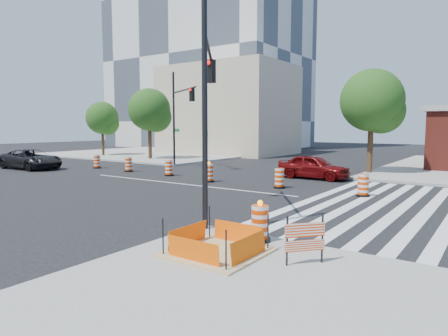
{
  "coord_description": "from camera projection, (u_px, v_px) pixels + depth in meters",
  "views": [
    {
      "loc": [
        14.51,
        -16.53,
        3.19
      ],
      "look_at": [
        4.74,
        -2.64,
        1.4
      ],
      "focal_mm": 32.0,
      "sensor_mm": 36.0,
      "label": 1
    }
  ],
  "objects": [
    {
      "name": "ground",
      "position": [
        181.0,
        184.0,
        22.08
      ],
      "size": [
        120.0,
        120.0,
        0.0
      ],
      "primitive_type": "plane",
      "color": "black",
      "rests_on": "ground"
    },
    {
      "name": "sidewalk_nw",
      "position": [
        167.0,
        153.0,
        47.01
      ],
      "size": [
        22.0,
        22.0,
        0.15
      ],
      "primitive_type": "cube",
      "color": "gray",
      "rests_on": "ground"
    },
    {
      "name": "crosswalk_east",
      "position": [
        390.0,
        207.0,
        15.81
      ],
      "size": [
        6.75,
        13.5,
        0.01
      ],
      "color": "silver",
      "rests_on": "ground"
    },
    {
      "name": "lane_centerline",
      "position": [
        181.0,
        184.0,
        22.08
      ],
      "size": [
        14.0,
        0.12,
        0.01
      ],
      "primitive_type": "cube",
      "color": "silver",
      "rests_on": "ground"
    },
    {
      "name": "excavation_pit",
      "position": [
        217.0,
        250.0,
        9.58
      ],
      "size": [
        2.2,
        2.2,
        0.9
      ],
      "color": "tan",
      "rests_on": "ground"
    },
    {
      "name": "tower_nw",
      "position": [
        208.0,
        0.0,
        61.12
      ],
      "size": [
        28.0,
        18.0,
        45.0
      ],
      "primitive_type": "cube",
      "color": "silver",
      "rests_on": "ground"
    },
    {
      "name": "beige_midrise",
      "position": [
        228.0,
        110.0,
        46.32
      ],
      "size": [
        14.0,
        10.0,
        10.0
      ],
      "primitive_type": "cube",
      "color": "tan",
      "rests_on": "ground"
    },
    {
      "name": "red_coupe",
      "position": [
        314.0,
        167.0,
        24.19
      ],
      "size": [
        4.37,
        1.86,
        1.47
      ],
      "primitive_type": "imported",
      "rotation": [
        0.0,
        0.0,
        1.54
      ],
      "color": "#580708",
      "rests_on": "ground"
    },
    {
      "name": "dark_suv",
      "position": [
        31.0,
        159.0,
        29.74
      ],
      "size": [
        5.37,
        2.64,
        1.47
      ],
      "primitive_type": "imported",
      "rotation": [
        0.0,
        0.0,
        1.61
      ],
      "color": "black",
      "rests_on": "ground"
    },
    {
      "name": "signal_pole_se",
      "position": [
        207.0,
        85.0,
        12.96
      ],
      "size": [
        3.25,
        4.64,
        7.33
      ],
      "rotation": [
        0.0,
        0.0,
        2.18
      ],
      "color": "black",
      "rests_on": "ground"
    },
    {
      "name": "signal_pole_nw",
      "position": [
        179.0,
        109.0,
        30.13
      ],
      "size": [
        4.73,
        3.02,
        7.26
      ],
      "rotation": [
        0.0,
        0.0,
        -0.56
      ],
      "color": "black",
      "rests_on": "ground"
    },
    {
      "name": "pit_drum",
      "position": [
        260.0,
        224.0,
        10.51
      ],
      "size": [
        0.56,
        0.56,
        1.11
      ],
      "color": "black",
      "rests_on": "ground"
    },
    {
      "name": "barricade",
      "position": [
        305.0,
        237.0,
        8.76
      ],
      "size": [
        0.65,
        0.73,
        1.1
      ],
      "rotation": [
        0.0,
        0.0,
        0.85
      ],
      "color": "#DF3C04",
      "rests_on": "ground"
    },
    {
      "name": "tree_north_a",
      "position": [
        103.0,
        120.0,
        41.78
      ],
      "size": [
        3.37,
        3.37,
        5.74
      ],
      "color": "#382314",
      "rests_on": "ground"
    },
    {
      "name": "tree_north_b",
      "position": [
        150.0,
        112.0,
        37.14
      ],
      "size": [
        3.94,
        3.93,
        6.69
      ],
      "color": "#382314",
      "rests_on": "ground"
    },
    {
      "name": "tree_north_c",
      "position": [
        373.0,
        104.0,
        25.87
      ],
      "size": [
        4.05,
        4.04,
        6.87
      ],
      "color": "#382314",
      "rests_on": "ground"
    },
    {
      "name": "median_drum_0",
      "position": [
        97.0,
        162.0,
        30.21
      ],
      "size": [
        0.6,
        0.6,
        1.02
      ],
      "color": "black",
      "rests_on": "ground"
    },
    {
      "name": "median_drum_1",
      "position": [
        129.0,
        165.0,
        27.97
      ],
      "size": [
        0.6,
        0.6,
        1.02
      ],
      "color": "black",
      "rests_on": "ground"
    },
    {
      "name": "median_drum_2",
      "position": [
        169.0,
        168.0,
        25.65
      ],
      "size": [
        0.6,
        0.6,
        1.02
      ],
      "color": "black",
      "rests_on": "ground"
    },
    {
      "name": "median_drum_3",
      "position": [
        209.0,
        173.0,
        22.8
      ],
      "size": [
        0.6,
        0.6,
        1.18
      ],
      "color": "black",
      "rests_on": "ground"
    },
    {
      "name": "median_drum_4",
      "position": [
        279.0,
        179.0,
        20.53
      ],
      "size": [
        0.6,
        0.6,
        1.02
      ],
      "color": "black",
      "rests_on": "ground"
    },
    {
      "name": "median_drum_5",
      "position": [
        363.0,
        186.0,
        18.07
      ],
      "size": [
        0.6,
        0.6,
        1.02
      ],
      "color": "black",
      "rests_on": "ground"
    }
  ]
}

